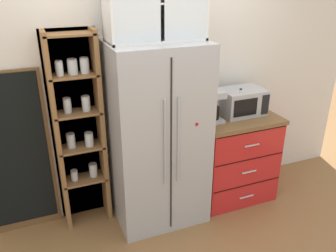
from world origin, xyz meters
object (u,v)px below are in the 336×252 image
refrigerator (158,136)px  mug_charcoal (240,114)px  microwave (242,102)px  chalkboard_menu (16,155)px  coffee_maker (212,105)px  mug_red (240,114)px  bottle_clear (240,105)px

refrigerator → mug_charcoal: 0.87m
microwave → chalkboard_menu: size_ratio=0.29×
coffee_maker → mug_red: coffee_maker is taller
microwave → coffee_maker: 0.37m
refrigerator → coffee_maker: (0.57, 0.03, 0.21)m
microwave → mug_red: microwave is taller
coffee_maker → bottle_clear: coffee_maker is taller
microwave → mug_charcoal: (-0.07, -0.11, -0.08)m
mug_red → microwave: bearing=52.8°
mug_charcoal → coffee_maker: bearing=167.0°
mug_red → chalkboard_menu: (-2.09, 0.31, -0.19)m
coffee_maker → chalkboard_menu: bearing=171.8°
microwave → chalkboard_menu: 2.20m
bottle_clear → coffee_maker: bearing=172.4°
mug_red → bottle_clear: size_ratio=0.41×
microwave → refrigerator: bearing=-175.5°
refrigerator → mug_charcoal: refrigerator is taller
refrigerator → microwave: refrigerator is taller
refrigerator → microwave: 0.96m
mug_red → bottle_clear: bottle_clear is taller
mug_charcoal → chalkboard_menu: (-2.09, 0.32, -0.20)m
microwave → chalkboard_menu: bearing=174.3°
coffee_maker → mug_red: (0.29, -0.06, -0.11)m
mug_charcoal → bottle_clear: bottle_clear is taller
microwave → bottle_clear: size_ratio=1.46×
mug_charcoal → mug_red: bearing=88.5°
mug_charcoal → mug_red: (0.00, 0.01, -0.01)m
mug_charcoal → refrigerator: bearing=177.7°
coffee_maker → mug_red: size_ratio=2.53×
chalkboard_menu → microwave: bearing=-5.7°
microwave → bottle_clear: 0.11m
bottle_clear → refrigerator: bearing=179.6°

